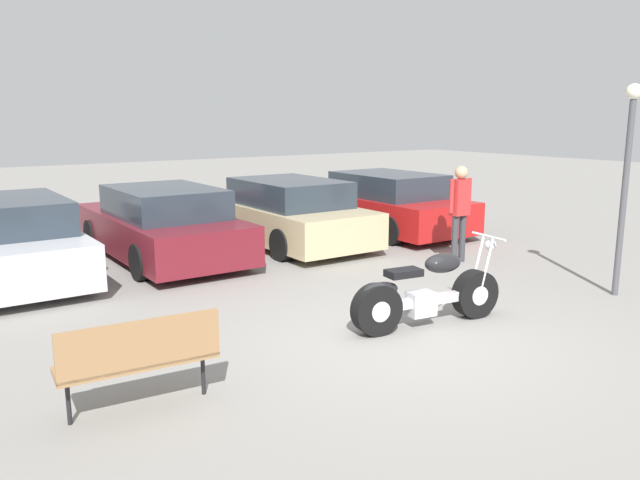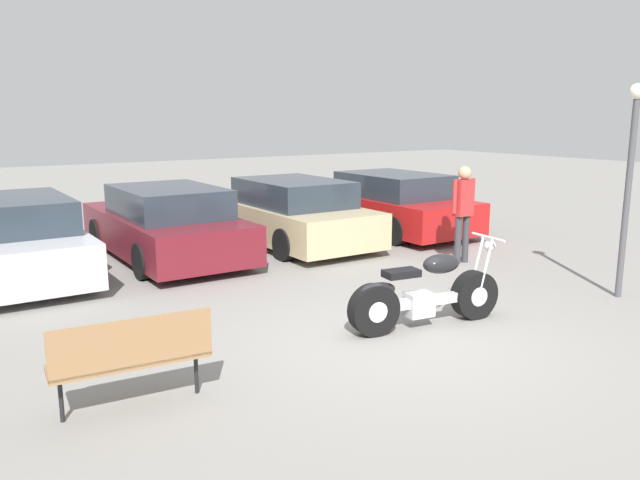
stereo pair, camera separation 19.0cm
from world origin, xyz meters
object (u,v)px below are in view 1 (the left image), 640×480
object	(u,v)px
parked_car_silver	(7,241)
lamp_post	(627,164)
motorcycle	(426,294)
person_standing	(460,205)
parked_car_red	(382,204)
parked_car_maroon	(162,225)
parked_car_champagne	(284,213)
park_bench	(139,355)

from	to	relation	value
parked_car_silver	lamp_post	distance (m)	9.58
motorcycle	lamp_post	world-z (taller)	lamp_post
person_standing	parked_car_silver	bearing A→B (deg)	154.11
motorcycle	parked_car_red	xyz separation A→B (m)	(3.82, 5.39, 0.22)
motorcycle	person_standing	bearing A→B (deg)	36.93
parked_car_maroon	parked_car_champagne	bearing A→B (deg)	-2.41
motorcycle	lamp_post	xyz separation A→B (m)	(3.29, -0.59, 1.52)
park_bench	parked_car_red	bearing A→B (deg)	36.80
parked_car_maroon	parked_car_champagne	world-z (taller)	same
motorcycle	parked_car_red	world-z (taller)	parked_car_red
parked_car_champagne	parked_car_red	xyz separation A→B (m)	(2.59, -0.05, 0.00)
park_bench	parked_car_maroon	bearing A→B (deg)	67.68
parked_car_red	lamp_post	distance (m)	6.15
parked_car_silver	parked_car_red	world-z (taller)	same
parked_car_champagne	person_standing	distance (m)	3.68
motorcycle	parked_car_red	distance (m)	6.61
parked_car_maroon	parked_car_champagne	size ratio (longest dim) A/B	1.00
parked_car_champagne	park_bench	bearing A→B (deg)	-131.06
motorcycle	parked_car_champagne	distance (m)	5.59
parked_car_maroon	parked_car_red	xyz separation A→B (m)	(5.18, -0.16, 0.00)
parked_car_silver	lamp_post	size ratio (longest dim) A/B	1.49
parked_car_champagne	park_bench	size ratio (longest dim) A/B	3.17
parked_car_silver	parked_car_maroon	bearing A→B (deg)	0.16
park_bench	lamp_post	world-z (taller)	lamp_post
parked_car_silver	parked_car_champagne	xyz separation A→B (m)	(5.18, -0.10, 0.00)
person_standing	parked_car_champagne	bearing A→B (deg)	117.76
parked_car_silver	person_standing	size ratio (longest dim) A/B	2.61
parked_car_red	person_standing	xyz separation A→B (m)	(-0.88, -3.18, 0.41)
lamp_post	person_standing	world-z (taller)	lamp_post
person_standing	motorcycle	bearing A→B (deg)	-143.07
lamp_post	person_standing	xyz separation A→B (m)	(-0.35, 2.80, -0.89)
motorcycle	park_bench	world-z (taller)	motorcycle
parked_car_maroon	parked_car_champagne	xyz separation A→B (m)	(2.59, -0.11, 0.00)
motorcycle	parked_car_red	size ratio (longest dim) A/B	0.47
parked_car_champagne	park_bench	xyz separation A→B (m)	(-4.98, -5.72, -0.09)
parked_car_maroon	park_bench	bearing A→B (deg)	-112.32
parked_car_red	person_standing	bearing A→B (deg)	-105.53
parked_car_maroon	lamp_post	bearing A→B (deg)	-52.92
parked_car_red	lamp_post	world-z (taller)	lamp_post
motorcycle	parked_car_champagne	world-z (taller)	parked_car_champagne
parked_car_silver	motorcycle	bearing A→B (deg)	-54.60
parked_car_red	person_standing	world-z (taller)	person_standing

